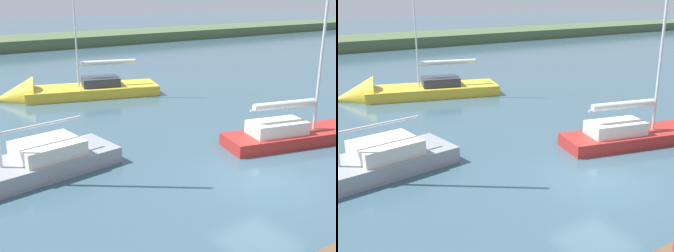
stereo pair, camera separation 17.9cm
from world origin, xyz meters
TOP-DOWN VIEW (x-y plane):
  - ground_plane at (0.00, 0.00)m, footprint 200.00×200.00m
  - sailboat_far_left at (1.66, -14.77)m, footprint 9.92×5.08m
  - sailboat_near_dock at (-4.85, -1.54)m, footprint 7.91×3.53m

SIDE VIEW (x-z plane):
  - ground_plane at x=0.00m, z-range 0.00..0.00m
  - sailboat_near_dock at x=-4.85m, z-range -4.56..4.90m
  - sailboat_far_left at x=1.66m, z-range -5.67..6.04m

